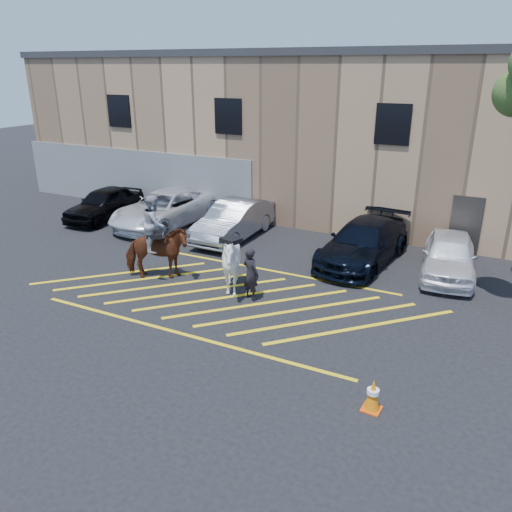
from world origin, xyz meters
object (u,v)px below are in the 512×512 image
at_px(car_white_suv, 449,255).
at_px(mounted_bay, 156,246).
at_px(handler, 251,274).
at_px(saddled_white, 231,263).
at_px(car_black_suv, 105,203).
at_px(traffic_cone, 373,395).
at_px(car_white_pickup, 165,209).
at_px(car_blue_suv, 363,242).
at_px(car_silver_sedan, 234,220).

distance_m(car_white_suv, mounted_bay, 9.73).
distance_m(handler, saddled_white, 0.78).
xyz_separation_m(car_black_suv, traffic_cone, (14.48, -8.14, -0.36)).
xyz_separation_m(car_black_suv, car_white_suv, (14.97, 0.02, -0.02)).
bearing_deg(mounted_bay, car_white_pickup, 123.65).
distance_m(car_blue_suv, saddled_white, 5.28).
height_order(car_black_suv, saddled_white, saddled_white).
height_order(car_silver_sedan, car_blue_suv, car_silver_sedan).
height_order(car_white_suv, traffic_cone, car_white_suv).
relative_size(car_black_suv, car_blue_suv, 0.84).
bearing_deg(car_silver_sedan, car_black_suv, -177.60).
distance_m(saddled_white, traffic_cone, 6.55).
bearing_deg(mounted_bay, car_white_suv, 28.10).
distance_m(mounted_bay, saddled_white, 2.74).
distance_m(car_silver_sedan, traffic_cone, 11.47).
bearing_deg(car_blue_suv, car_white_suv, 8.41).
distance_m(handler, traffic_cone, 5.84).
bearing_deg(handler, car_white_suv, -119.04).
height_order(car_white_pickup, car_silver_sedan, car_silver_sedan).
bearing_deg(car_silver_sedan, mounted_bay, -92.73).
xyz_separation_m(car_blue_suv, handler, (-2.22, -4.51, 0.08)).
distance_m(handler, mounted_bay, 3.49).
distance_m(car_silver_sedan, mounted_bay, 4.82).
xyz_separation_m(car_black_suv, mounted_bay, (6.39, -4.56, 0.42)).
bearing_deg(car_white_pickup, car_silver_sedan, 1.20).
distance_m(car_blue_suv, handler, 5.03).
bearing_deg(traffic_cone, car_white_suv, 86.57).
xyz_separation_m(car_black_suv, car_blue_suv, (12.08, -0.06, 0.01)).
bearing_deg(car_white_pickup, mounted_bay, -52.15).
height_order(saddled_white, traffic_cone, saddled_white).
relative_size(saddled_white, traffic_cone, 2.89).
xyz_separation_m(mounted_bay, traffic_cone, (8.09, -3.58, -0.78)).
bearing_deg(car_white_suv, car_black_suv, 174.29).
bearing_deg(handler, saddled_white, 7.32).
bearing_deg(car_silver_sedan, car_white_pickup, 177.35).
bearing_deg(car_silver_sedan, car_blue_suv, -2.85).
bearing_deg(car_black_suv, handler, -26.86).
xyz_separation_m(car_silver_sedan, mounted_bay, (-0.26, -4.80, 0.39)).
xyz_separation_m(mounted_bay, saddled_white, (2.73, 0.14, -0.17)).
height_order(car_silver_sedan, car_white_suv, car_silver_sedan).
bearing_deg(car_white_pickup, saddled_white, -34.52).
bearing_deg(car_blue_suv, saddled_white, -117.44).
xyz_separation_m(car_silver_sedan, car_white_suv, (8.32, -0.22, -0.05)).
height_order(car_white_suv, saddled_white, saddled_white).
distance_m(car_white_pickup, mounted_bay, 6.00).
bearing_deg(saddled_white, car_black_suv, 154.13).
distance_m(car_white_suv, handler, 6.86).
relative_size(car_white_suv, handler, 2.55).
height_order(car_white_pickup, traffic_cone, car_white_pickup).
relative_size(mounted_bay, saddled_white, 1.34).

